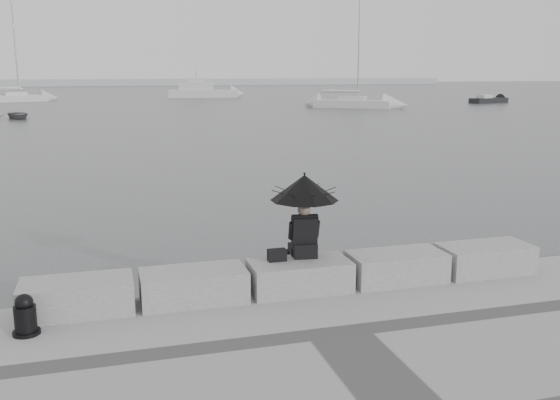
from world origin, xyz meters
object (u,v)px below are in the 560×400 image
object	(u,v)px
motor_cruiser	(203,91)
dinghy	(17,115)
sailboat_right	(353,103)
mooring_bollard	(25,318)
sailboat_left	(16,97)
seated_person	(305,197)
small_motorboat	(489,100)

from	to	relation	value
motor_cruiser	dinghy	bearing A→B (deg)	-112.61
sailboat_right	motor_cruiser	distance (m)	31.10
mooring_bollard	dinghy	distance (m)	47.76
mooring_bollard	sailboat_right	size ratio (longest dim) A/B	0.04
sailboat_left	dinghy	xyz separation A→B (m)	(3.61, -30.02, -0.23)
mooring_bollard	motor_cruiser	size ratio (longest dim) A/B	0.06
sailboat_right	dinghy	bearing A→B (deg)	-133.73
sailboat_right	seated_person	bearing A→B (deg)	-78.11
seated_person	dinghy	xyz separation A→B (m)	(-9.70, 46.61, -1.69)
small_motorboat	dinghy	bearing A→B (deg)	173.82
motor_cruiser	sailboat_left	bearing A→B (deg)	-159.64
mooring_bollard	dinghy	xyz separation A→B (m)	(-5.52, 47.44, -0.44)
seated_person	dinghy	size ratio (longest dim) A/B	0.39
motor_cruiser	seated_person	bearing A→B (deg)	-89.64
mooring_bollard	small_motorboat	bearing A→B (deg)	51.33
dinghy	seated_person	bearing A→B (deg)	-96.72
seated_person	small_motorboat	xyz separation A→B (m)	(42.55, 57.59, -1.67)
sailboat_right	small_motorboat	world-z (taller)	sailboat_right
dinghy	sailboat_right	bearing A→B (deg)	-7.40
seated_person	sailboat_left	bearing A→B (deg)	107.07
seated_person	sailboat_right	distance (m)	57.70
dinghy	small_motorboat	bearing A→B (deg)	-6.62
motor_cruiser	small_motorboat	size ratio (longest dim) A/B	1.78
dinghy	mooring_bollard	bearing A→B (deg)	-101.85
motor_cruiser	small_motorboat	bearing A→B (deg)	-29.73
sailboat_right	dinghy	distance (m)	33.13
dinghy	sailboat_left	bearing A→B (deg)	78.38
seated_person	motor_cruiser	bearing A→B (deg)	89.27
mooring_bollard	dinghy	size ratio (longest dim) A/B	0.16
mooring_bollard	sailboat_right	world-z (taller)	sailboat_right
sailboat_left	seated_person	bearing A→B (deg)	-99.84
mooring_bollard	motor_cruiser	xyz separation A→B (m)	(15.62, 82.75, 0.15)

